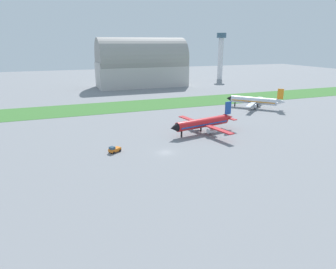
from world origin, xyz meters
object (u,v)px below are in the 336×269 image
object	(u,v)px
control_tower	(221,53)
airplane_parked_jet_far	(255,101)
airplane_midfield_jet	(204,123)
pushback_tug_near_gate	(114,149)

from	to	relation	value
control_tower	airplane_parked_jet_far	bearing A→B (deg)	-111.98
airplane_midfield_jet	control_tower	size ratio (longest dim) A/B	0.74
airplane_midfield_jet	airplane_parked_jet_far	xyz separation A→B (m)	(43.14, 29.32, 0.06)
control_tower	pushback_tug_near_gate	bearing A→B (deg)	-129.04
airplane_parked_jet_far	pushback_tug_near_gate	xyz separation A→B (m)	(-77.07, -38.09, -2.83)
airplane_parked_jet_far	pushback_tug_near_gate	distance (m)	86.02
airplane_midfield_jet	pushback_tug_near_gate	bearing A→B (deg)	2.79
airplane_parked_jet_far	control_tower	world-z (taller)	control_tower
airplane_midfield_jet	control_tower	bearing A→B (deg)	-133.63
airplane_midfield_jet	pushback_tug_near_gate	world-z (taller)	airplane_midfield_jet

